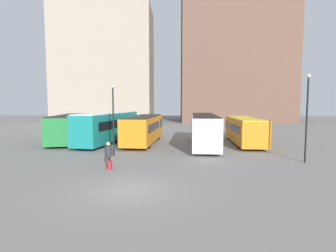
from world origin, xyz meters
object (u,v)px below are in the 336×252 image
at_px(bus_2, 144,128).
at_px(lamp_post_0, 113,115).
at_px(bus_3, 204,129).
at_px(bus_4, 244,130).
at_px(bus_0, 69,127).
at_px(lamp_post_1, 307,112).
at_px(suitcase, 110,165).
at_px(traveler, 108,153).
at_px(bus_1, 109,126).

relative_size(bus_2, lamp_post_0, 1.79).
height_order(bus_2, bus_3, bus_3).
bearing_deg(bus_4, bus_0, 90.16).
distance_m(bus_4, lamp_post_1, 9.46).
bearing_deg(suitcase, bus_0, 35.69).
bearing_deg(suitcase, lamp_post_0, 13.80).
distance_m(bus_2, lamp_post_0, 7.54).
xyz_separation_m(bus_2, bus_4, (10.74, -0.07, -0.10)).
distance_m(traveler, lamp_post_0, 4.59).
xyz_separation_m(bus_0, suitcase, (7.67, -12.20, -1.32)).
relative_size(bus_3, lamp_post_1, 1.81).
bearing_deg(suitcase, bus_2, -0.41).
height_order(suitcase, lamp_post_1, lamp_post_1).
bearing_deg(lamp_post_0, bus_2, 77.51).
height_order(bus_4, lamp_post_1, lamp_post_1).
distance_m(bus_1, suitcase, 12.97).
relative_size(bus_0, lamp_post_0, 1.75).
height_order(bus_2, traveler, bus_2).
xyz_separation_m(suitcase, lamp_post_0, (-0.79, 4.36, 3.09)).
xyz_separation_m(bus_0, bus_2, (8.46, -0.68, -0.03)).
height_order(lamp_post_0, lamp_post_1, lamp_post_1).
bearing_deg(traveler, bus_1, 17.42).
bearing_deg(bus_1, lamp_post_1, -111.34).
distance_m(bus_1, bus_3, 10.63).
relative_size(bus_0, lamp_post_1, 1.59).
relative_size(bus_3, lamp_post_0, 2.00).
bearing_deg(bus_0, lamp_post_1, -123.54).
relative_size(lamp_post_0, lamp_post_1, 0.91).
distance_m(bus_0, bus_1, 4.48).
xyz_separation_m(bus_3, bus_4, (4.42, 1.55, -0.21)).
height_order(bus_1, bus_3, bus_1).
xyz_separation_m(bus_3, lamp_post_0, (-7.90, -5.53, 1.68)).
xyz_separation_m(bus_1, bus_3, (10.30, -2.59, -0.07)).
height_order(bus_0, bus_3, bus_3).
xyz_separation_m(bus_0, bus_1, (4.47, 0.29, 0.16)).
bearing_deg(bus_1, bus_3, -94.75).
bearing_deg(bus_0, traveler, -156.63).
relative_size(bus_1, lamp_post_0, 2.20).
height_order(bus_2, lamp_post_0, lamp_post_0).
relative_size(bus_2, suitcase, 11.82).
bearing_deg(traveler, bus_0, 35.94).
bearing_deg(lamp_post_1, suitcase, -169.67).
bearing_deg(traveler, bus_4, -43.42).
relative_size(bus_1, lamp_post_1, 2.00).
relative_size(bus_3, suitcase, 13.19).
xyz_separation_m(bus_3, lamp_post_1, (6.53, -7.41, 1.98)).
xyz_separation_m(traveler, lamp_post_0, (-0.57, 3.90, 2.36)).
height_order(bus_0, bus_4, bus_0).
distance_m(bus_4, traveler, 16.09).
bearing_deg(suitcase, traveler, 28.94).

